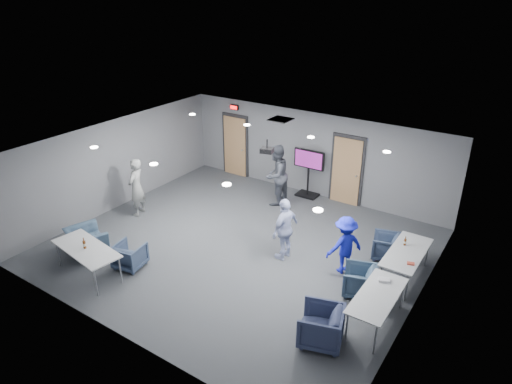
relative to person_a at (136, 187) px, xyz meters
The scene contains 29 objects.
floor 3.69m from the person_a, ahead, with size 9.00×9.00×0.00m, color #3A3E43.
ceiling 4.02m from the person_a, ahead, with size 9.00×9.00×0.00m, color silver.
wall_back 5.51m from the person_a, 49.33° to the left, with size 9.00×0.02×2.70m, color slate.
wall_front 5.27m from the person_a, 46.98° to the right, with size 9.00×0.02×2.70m, color slate.
wall_left 1.05m from the person_a, 169.85° to the left, with size 0.02×8.00×2.70m, color slate.
wall_right 8.10m from the person_a, ahead, with size 0.02×8.00×2.70m, color slate.
door_left 4.16m from the person_a, 81.99° to the left, with size 1.06×0.17×2.24m.
door_right 6.31m from the person_a, 40.76° to the left, with size 1.06×0.17×2.24m.
exit_sign 4.43m from the person_a, 81.96° to the left, with size 0.32×0.08×0.16m.
hvac_diffuser 4.64m from the person_a, 43.92° to the left, with size 0.60×0.60×0.03m, color black.
downlights 4.02m from the person_a, ahead, with size 6.18×3.78×0.02m.
person_a is the anchor object (origin of this frame).
person_b 4.17m from the person_a, 43.69° to the left, with size 0.93×0.72×1.91m, color #4C505B.
person_c 4.82m from the person_a, ahead, with size 0.95×0.40×1.62m, color #B4BEE7.
person_d 6.31m from the person_a, ahead, with size 0.93×0.53×1.44m, color #1D24BD.
chair_right_a 7.17m from the person_a, 14.23° to the left, with size 0.68×0.70×0.63m, color #36445E.
chair_right_b 6.95m from the person_a, ahead, with size 0.71×0.73×0.66m, color #3A4F65.
chair_right_c 7.14m from the person_a, 14.87° to the right, with size 0.81×0.83×0.75m, color #343C5A.
chair_front_a 2.86m from the person_a, 47.50° to the right, with size 0.67×0.68×0.62m, color #384761.
chair_front_b 2.36m from the person_a, 77.34° to the right, with size 0.99×0.86×0.64m, color #3A4E64.
table_right_a 7.66m from the person_a, ahead, with size 0.75×1.79×0.73m.
table_right_b 7.62m from the person_a, ahead, with size 0.72×1.73×0.73m.
table_front_left 3.15m from the person_a, 64.54° to the right, with size 1.96×1.05×0.73m.
bottle_front 3.15m from the person_a, 64.82° to the right, with size 0.07×0.07×0.27m.
bottle_right 7.57m from the person_a, 10.41° to the left, with size 0.06×0.06×0.23m.
snack_box 7.83m from the person_a, ahead, with size 0.16×0.10×0.03m, color #B4402D.
wrapper 7.53m from the person_a, ahead, with size 0.23×0.16×0.05m, color silver.
tv_stand 5.31m from the person_a, 47.46° to the left, with size 1.02×0.49×1.56m.
projector 4.21m from the person_a, 17.35° to the left, with size 0.37×0.34×0.35m.
Camera 1 is at (6.03, -8.33, 6.33)m, focal length 32.00 mm.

